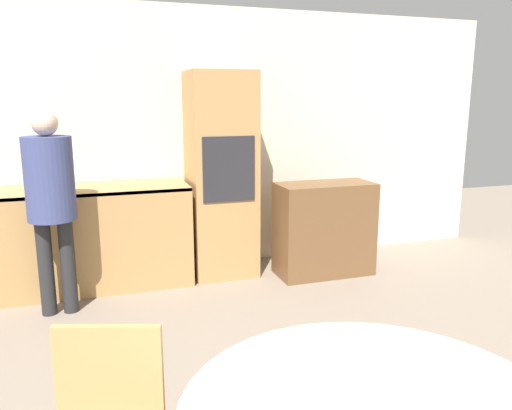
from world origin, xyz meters
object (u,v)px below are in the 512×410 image
person_standing (51,192)px  cup (317,352)px  sideboard (324,229)px  oven_unit (221,175)px

person_standing → cup: size_ratio=19.62×
sideboard → person_standing: bearing=-175.8°
person_standing → cup: person_standing is taller
oven_unit → sideboard: (0.95, -0.35, -0.53)m
oven_unit → cup: oven_unit is taller
oven_unit → person_standing: oven_unit is taller
person_standing → cup: (1.07, -2.57, -0.22)m
cup → sideboard: bearing=63.3°
oven_unit → sideboard: size_ratio=2.10×
person_standing → sideboard: bearing=4.2°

